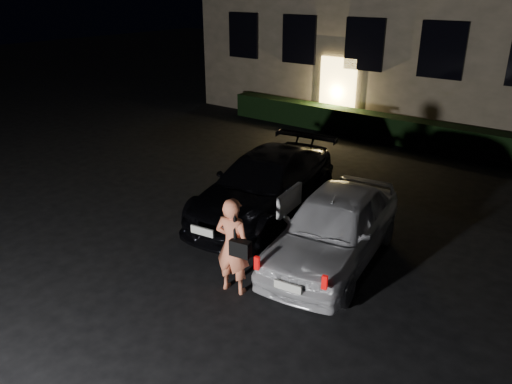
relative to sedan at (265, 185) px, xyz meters
The scene contains 5 objects.
ground 3.68m from the sedan, 71.86° to the right, with size 80.00×80.00×0.00m, color black.
hedge 7.16m from the sedan, 80.96° to the left, with size 15.00×0.70×0.85m, color black.
sedan is the anchor object (origin of this frame).
hatch 2.47m from the sedan, 21.82° to the right, with size 2.23×4.26×1.38m.
man 3.22m from the sedan, 62.77° to the right, with size 0.76×0.51×1.71m.
Camera 1 is at (5.09, -4.94, 4.85)m, focal length 35.00 mm.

